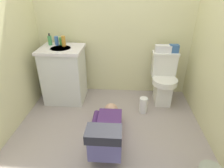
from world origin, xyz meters
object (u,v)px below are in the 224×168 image
(toilet, at_px, (164,79))
(toiletry_bag, at_px, (174,49))
(soap_dispenser, at_px, (50,40))
(bottle_amber, at_px, (64,41))
(vanity_cabinet, at_px, (64,74))
(faucet, at_px, (63,41))
(paper_towel_roll, at_px, (143,105))
(person_plumber, at_px, (107,132))
(bottle_blue, at_px, (56,41))
(bottle_green, at_px, (61,41))
(tissue_box, at_px, (163,49))

(toilet, xyz_separation_m, toiletry_bag, (0.10, 0.09, 0.44))
(soap_dispenser, height_order, bottle_amber, soap_dispenser)
(vanity_cabinet, relative_size, bottle_amber, 5.67)
(faucet, relative_size, soap_dispenser, 0.60)
(soap_dispenser, bearing_deg, paper_towel_roll, -17.10)
(paper_towel_roll, bearing_deg, person_plumber, -125.09)
(bottle_blue, xyz_separation_m, paper_towel_roll, (1.26, -0.41, -0.77))
(vanity_cabinet, bearing_deg, soap_dispenser, 147.65)
(person_plumber, relative_size, bottle_blue, 8.43)
(toilet, xyz_separation_m, bottle_green, (-1.49, 0.11, 0.50))
(bottle_blue, relative_size, bottle_green, 1.21)
(soap_dispenser, bearing_deg, tissue_box, -0.23)
(person_plumber, distance_m, paper_towel_roll, 0.77)
(soap_dispenser, xyz_separation_m, bottle_amber, (0.21, -0.05, 0.00))
(toilet, distance_m, person_plumber, 1.22)
(faucet, bearing_deg, person_plumber, -56.01)
(vanity_cabinet, distance_m, tissue_box, 1.47)
(toiletry_bag, xyz_separation_m, soap_dispenser, (-1.76, 0.01, 0.08))
(paper_towel_roll, bearing_deg, vanity_cabinet, 165.72)
(vanity_cabinet, height_order, person_plumber, vanity_cabinet)
(bottle_blue, bearing_deg, bottle_green, 15.92)
(bottle_green, distance_m, paper_towel_roll, 1.48)
(soap_dispenser, distance_m, paper_towel_roll, 1.61)
(vanity_cabinet, height_order, tissue_box, tissue_box)
(faucet, bearing_deg, toiletry_bag, -0.97)
(vanity_cabinet, xyz_separation_m, bottle_blue, (-0.09, 0.12, 0.46))
(person_plumber, distance_m, bottle_blue, 1.50)
(faucet, distance_m, bottle_blue, 0.10)
(toilet, height_order, faucet, faucet)
(faucet, bearing_deg, tissue_box, -1.07)
(toilet, relative_size, vanity_cabinet, 0.91)
(paper_towel_roll, bearing_deg, toilet, 46.80)
(faucet, relative_size, bottle_blue, 0.79)
(vanity_cabinet, relative_size, soap_dispenser, 4.94)
(vanity_cabinet, distance_m, toiletry_bag, 1.62)
(bottle_blue, height_order, paper_towel_roll, bottle_blue)
(faucet, bearing_deg, bottle_amber, -70.83)
(bottle_blue, distance_m, paper_towel_roll, 1.53)
(vanity_cabinet, bearing_deg, paper_towel_roll, -14.28)
(bottle_amber, bearing_deg, person_plumber, -55.11)
(tissue_box, bearing_deg, vanity_cabinet, -175.42)
(vanity_cabinet, distance_m, bottle_green, 0.47)
(vanity_cabinet, relative_size, faucet, 8.20)
(bottle_amber, height_order, paper_towel_roll, bottle_amber)
(bottle_green, bearing_deg, toilet, -4.31)
(vanity_cabinet, distance_m, bottle_amber, 0.48)
(toilet, height_order, person_plumber, toilet)
(vanity_cabinet, distance_m, bottle_blue, 0.49)
(tissue_box, distance_m, bottle_amber, 1.40)
(soap_dispenser, distance_m, bottle_blue, 0.10)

